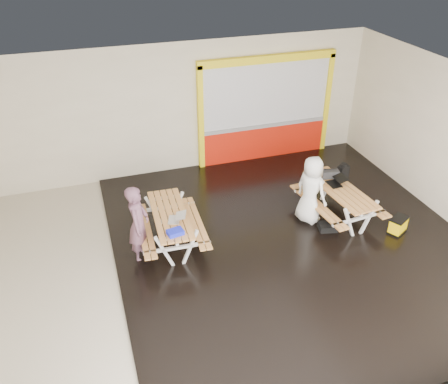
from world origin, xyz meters
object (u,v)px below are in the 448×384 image
object	(u,v)px
picnic_table_left	(170,221)
laptop_right	(336,182)
dark_case	(328,227)
picnic_table_right	(339,195)
laptop_left	(176,218)
toolbox	(330,174)
person_left	(139,224)
backpack	(343,172)
person_right	(311,190)
fluke_bag	(398,225)
blue_pouch	(175,232)

from	to	relation	value
picnic_table_left	laptop_right	size ratio (longest dim) A/B	4.87
picnic_table_left	dark_case	xyz separation A→B (m)	(3.45, -0.64, -0.48)
picnic_table_right	dark_case	size ratio (longest dim) A/B	5.36
laptop_left	toolbox	size ratio (longest dim) A/B	1.02
person_left	toolbox	size ratio (longest dim) A/B	3.92
toolbox	picnic_table_left	bearing A→B (deg)	-175.54
laptop_right	dark_case	bearing A→B (deg)	-126.82
picnic_table_right	person_left	world-z (taller)	person_left
picnic_table_left	dark_case	size ratio (longest dim) A/B	5.09
picnic_table_right	backpack	size ratio (longest dim) A/B	4.86
picnic_table_left	person_left	distance (m)	0.77
backpack	dark_case	world-z (taller)	backpack
person_left	person_right	size ratio (longest dim) A/B	1.06
person_left	person_right	distance (m)	3.89
person_right	backpack	xyz separation A→B (m)	(1.23, 0.68, -0.10)
person_right	fluke_bag	size ratio (longest dim) A/B	3.12
backpack	fluke_bag	xyz separation A→B (m)	(0.44, -1.74, -0.52)
picnic_table_right	person_right	bearing A→B (deg)	173.12
person_left	dark_case	bearing A→B (deg)	-74.51
toolbox	person_right	bearing A→B (deg)	-148.32
person_right	laptop_right	size ratio (longest dim) A/B	3.84
picnic_table_right	laptop_right	size ratio (longest dim) A/B	5.13
person_right	dark_case	bearing A→B (deg)	-176.95
person_right	person_left	bearing A→B (deg)	67.92
laptop_right	toolbox	distance (m)	0.33
blue_pouch	toolbox	bearing A→B (deg)	14.76
picnic_table_right	person_left	xyz separation A→B (m)	(-4.59, -0.02, 0.21)
picnic_table_left	toolbox	xyz separation A→B (m)	(3.92, 0.31, 0.30)
dark_case	fluke_bag	size ratio (longest dim) A/B	0.78
person_right	picnic_table_left	bearing A→B (deg)	63.96
picnic_table_right	dark_case	distance (m)	0.79
picnic_table_left	person_right	xyz separation A→B (m)	(3.20, -0.14, 0.24)
picnic_table_left	laptop_left	xyz separation A→B (m)	(0.08, -0.28, 0.24)
dark_case	blue_pouch	bearing A→B (deg)	-178.30
person_right	backpack	distance (m)	1.41
picnic_table_right	backpack	bearing A→B (deg)	55.41
blue_pouch	person_left	bearing A→B (deg)	141.90
fluke_bag	laptop_right	bearing A→B (deg)	129.28
picnic_table_right	laptop_left	distance (m)	3.83
backpack	dark_case	bearing A→B (deg)	-129.69
person_left	blue_pouch	world-z (taller)	person_left
fluke_bag	person_right	bearing A→B (deg)	147.67
picnic_table_right	fluke_bag	world-z (taller)	picnic_table_right
person_left	picnic_table_right	bearing A→B (deg)	-68.82
laptop_right	backpack	bearing A→B (deg)	47.44
laptop_left	toolbox	xyz separation A→B (m)	(3.84, 0.59, 0.06)
picnic_table_left	backpack	size ratio (longest dim) A/B	4.61
dark_case	laptop_right	bearing A→B (deg)	53.18
picnic_table_left	person_right	distance (m)	3.21
picnic_table_left	person_left	size ratio (longest dim) A/B	1.20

